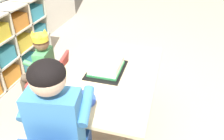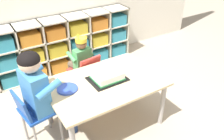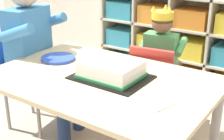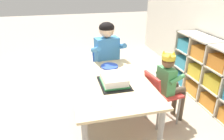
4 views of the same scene
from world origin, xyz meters
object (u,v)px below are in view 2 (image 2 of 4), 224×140
(child_with_crown, at_px, (80,58))
(fork_by_napkin, at_px, (145,84))
(fork_near_child_seat, at_px, (118,62))
(activity_table, at_px, (105,87))
(fork_at_table_front_edge, at_px, (144,75))
(fork_near_cake_tray, at_px, (130,68))
(classroom_chair_blue, at_px, (86,72))
(adult_helper_seated, at_px, (41,88))
(birthday_cake_on_tray, at_px, (107,76))
(paper_plate_stack, at_px, (67,89))
(classroom_chair_adult_side, at_px, (34,112))

(child_with_crown, distance_m, fork_by_napkin, 0.94)
(child_with_crown, relative_size, fork_near_child_seat, 7.04)
(activity_table, distance_m, fork_by_napkin, 0.42)
(activity_table, bearing_deg, fork_near_child_seat, 37.67)
(child_with_crown, bearing_deg, fork_near_child_seat, 121.24)
(fork_at_table_front_edge, relative_size, fork_near_child_seat, 1.04)
(child_with_crown, height_order, fork_near_cake_tray, child_with_crown)
(classroom_chair_blue, relative_size, adult_helper_seated, 0.60)
(activity_table, relative_size, fork_by_napkin, 9.43)
(fork_near_child_seat, bearing_deg, adult_helper_seated, -143.07)
(classroom_chair_blue, distance_m, adult_helper_seated, 0.82)
(fork_by_napkin, bearing_deg, birthday_cake_on_tray, -37.20)
(classroom_chair_blue, bearing_deg, paper_plate_stack, 39.62)
(classroom_chair_adult_side, relative_size, fork_by_napkin, 5.31)
(activity_table, relative_size, classroom_chair_blue, 1.89)
(paper_plate_stack, height_order, fork_near_child_seat, paper_plate_stack)
(paper_plate_stack, bearing_deg, child_with_crown, 54.32)
(fork_by_napkin, bearing_deg, fork_near_cake_tray, -91.81)
(activity_table, height_order, paper_plate_stack, paper_plate_stack)
(fork_at_table_front_edge, xyz_separation_m, fork_by_napkin, (-0.10, -0.14, 0.00))
(fork_at_table_front_edge, distance_m, fork_by_napkin, 0.18)
(activity_table, bearing_deg, fork_by_napkin, -37.62)
(activity_table, height_order, child_with_crown, child_with_crown)
(birthday_cake_on_tray, relative_size, fork_at_table_front_edge, 3.03)
(child_with_crown, relative_size, fork_by_napkin, 6.86)
(paper_plate_stack, bearing_deg, activity_table, -11.77)
(classroom_chair_blue, relative_size, fork_at_table_front_edge, 4.92)
(fork_at_table_front_edge, bearing_deg, classroom_chair_blue, -136.19)
(child_with_crown, xyz_separation_m, fork_near_child_seat, (0.31, -0.38, 0.03))
(activity_table, xyz_separation_m, fork_near_child_seat, (0.35, 0.27, 0.07))
(activity_table, distance_m, fork_near_cake_tray, 0.40)
(fork_by_napkin, height_order, fork_near_child_seat, same)
(paper_plate_stack, xyz_separation_m, fork_near_cake_tray, (0.76, 0.01, -0.01))
(activity_table, height_order, classroom_chair_blue, classroom_chair_blue)
(fork_at_table_front_edge, height_order, fork_near_child_seat, same)
(activity_table, xyz_separation_m, child_with_crown, (0.04, 0.65, 0.04))
(birthday_cake_on_tray, xyz_separation_m, fork_near_cake_tray, (0.33, 0.06, -0.04))
(adult_helper_seated, relative_size, birthday_cake_on_tray, 2.72)
(child_with_crown, bearing_deg, activity_table, 78.70)
(classroom_chair_blue, xyz_separation_m, birthday_cake_on_tray, (0.00, -0.52, 0.22))
(activity_table, distance_m, child_with_crown, 0.65)
(classroom_chair_adult_side, height_order, adult_helper_seated, adult_helper_seated)
(fork_by_napkin, bearing_deg, fork_at_table_front_edge, -116.89)
(classroom_chair_adult_side, xyz_separation_m, adult_helper_seated, (0.11, 0.02, 0.22))
(classroom_chair_blue, bearing_deg, fork_near_cake_tray, 118.05)
(activity_table, xyz_separation_m, birthday_cake_on_tray, (0.05, 0.03, 0.11))
(paper_plate_stack, bearing_deg, classroom_chair_blue, 47.77)
(child_with_crown, distance_m, fork_near_child_seat, 0.49)
(classroom_chair_blue, distance_m, child_with_crown, 0.19)
(child_with_crown, relative_size, adult_helper_seated, 0.82)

